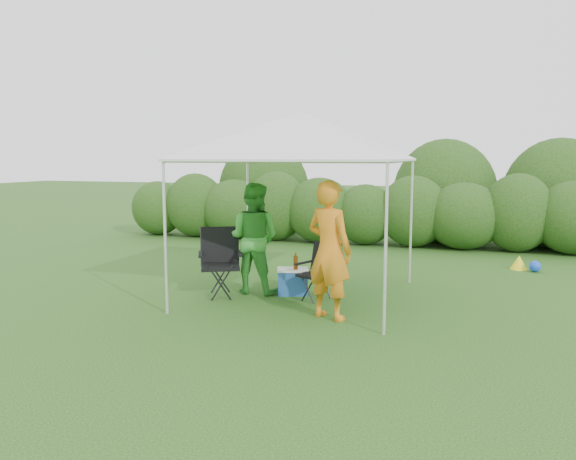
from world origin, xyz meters
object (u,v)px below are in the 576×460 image
(chair_right, at_px, (320,268))
(woman, at_px, (253,238))
(chair_left, at_px, (220,257))
(canopy, at_px, (302,137))
(man, at_px, (329,250))
(cooler, at_px, (293,281))

(chair_right, xyz_separation_m, woman, (-1.12, 0.10, 0.39))
(chair_left, distance_m, woman, 0.61)
(canopy, height_order, man, canopy)
(canopy, bearing_deg, chair_right, -12.34)
(canopy, height_order, cooler, canopy)
(canopy, height_order, woman, canopy)
(canopy, distance_m, man, 1.97)
(man, bearing_deg, woman, -11.63)
(canopy, relative_size, chair_left, 2.92)
(canopy, bearing_deg, cooler, 150.50)
(chair_left, height_order, man, man)
(man, xyz_separation_m, cooler, (-0.86, 1.12, -0.72))
(chair_left, height_order, cooler, chair_left)
(chair_right, xyz_separation_m, chair_left, (-1.56, -0.22, 0.11))
(canopy, xyz_separation_m, woman, (-0.81, 0.03, -1.58))
(chair_left, height_order, woman, woman)
(chair_right, distance_m, woman, 1.19)
(chair_right, xyz_separation_m, cooler, (-0.48, 0.17, -0.28))
(man, relative_size, woman, 1.06)
(chair_right, bearing_deg, man, -44.16)
(canopy, distance_m, woman, 1.78)
(chair_left, relative_size, cooler, 1.85)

